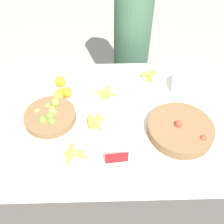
# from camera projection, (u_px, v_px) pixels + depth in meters

# --- Properties ---
(ground_plane) EXTENTS (12.00, 12.00, 0.00)m
(ground_plane) POSITION_uv_depth(u_px,v_px,m) (112.00, 171.00, 2.34)
(ground_plane) COLOR gray
(market_table) EXTENTS (1.65, 1.19, 0.73)m
(market_table) POSITION_uv_depth(u_px,v_px,m) (112.00, 147.00, 2.07)
(market_table) COLOR #4C4742
(market_table) RESTS_ON ground_plane
(lime_bowl) EXTENTS (0.35, 0.35, 0.09)m
(lime_bowl) POSITION_uv_depth(u_px,v_px,m) (50.00, 116.00, 1.77)
(lime_bowl) COLOR brown
(lime_bowl) RESTS_ON market_table
(tomato_basket) EXTENTS (0.42, 0.42, 0.10)m
(tomato_basket) POSITION_uv_depth(u_px,v_px,m) (180.00, 129.00, 1.68)
(tomato_basket) COLOR brown
(tomato_basket) RESTS_ON market_table
(orange_pile) EXTENTS (0.14, 0.24, 0.08)m
(orange_pile) POSITION_uv_depth(u_px,v_px,m) (62.00, 90.00, 1.93)
(orange_pile) COLOR orange
(orange_pile) RESTS_ON market_table
(metal_bowl) EXTENTS (0.30, 0.30, 0.09)m
(metal_bowl) POSITION_uv_depth(u_px,v_px,m) (191.00, 86.00, 1.95)
(metal_bowl) COLOR silver
(metal_bowl) RESTS_ON market_table
(price_sign) EXTENTS (0.14, 0.02, 0.09)m
(price_sign) POSITION_uv_depth(u_px,v_px,m) (117.00, 158.00, 1.52)
(price_sign) COLOR red
(price_sign) RESTS_ON market_table
(banana_bunch_front_center) EXTENTS (0.14, 0.15, 0.06)m
(banana_bunch_front_center) POSITION_uv_depth(u_px,v_px,m) (150.00, 75.00, 2.07)
(banana_bunch_front_center) COLOR yellow
(banana_bunch_front_center) RESTS_ON market_table
(banana_bunch_front_right) EXTENTS (0.14, 0.17, 0.06)m
(banana_bunch_front_right) POSITION_uv_depth(u_px,v_px,m) (95.00, 122.00, 1.74)
(banana_bunch_front_right) COLOR yellow
(banana_bunch_front_right) RESTS_ON market_table
(banana_bunch_front_left) EXTENTS (0.19, 0.16, 0.03)m
(banana_bunch_front_left) POSITION_uv_depth(u_px,v_px,m) (106.00, 93.00, 1.94)
(banana_bunch_front_left) COLOR yellow
(banana_bunch_front_left) RESTS_ON market_table
(banana_bunch_middle_left) EXTENTS (0.17, 0.17, 0.03)m
(banana_bunch_middle_left) POSITION_uv_depth(u_px,v_px,m) (73.00, 154.00, 1.58)
(banana_bunch_middle_left) COLOR yellow
(banana_bunch_middle_left) RESTS_ON market_table
(vendor_person) EXTENTS (0.34, 0.34, 1.55)m
(vendor_person) POSITION_uv_depth(u_px,v_px,m) (132.00, 40.00, 2.48)
(vendor_person) COLOR #385B42
(vendor_person) RESTS_ON ground_plane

